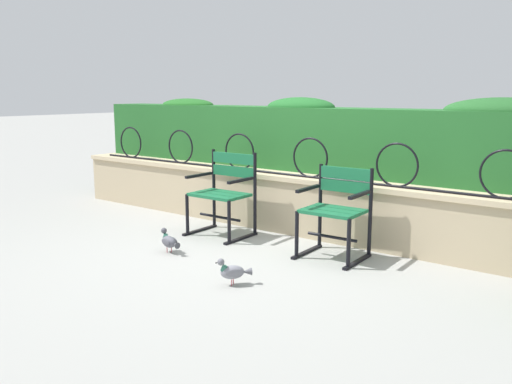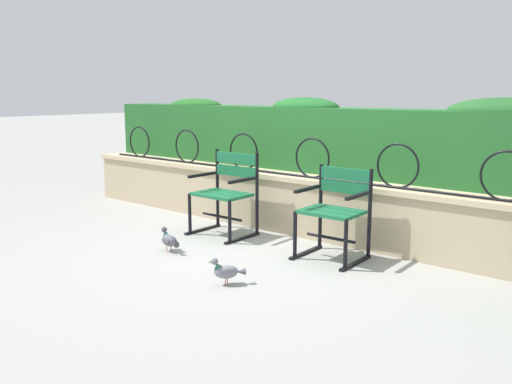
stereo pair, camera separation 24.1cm
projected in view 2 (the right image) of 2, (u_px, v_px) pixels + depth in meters
The scene contains 8 objects.
ground_plane at pixel (251, 249), 5.26m from camera, with size 60.00×60.00×0.00m, color #9E9E99.
stone_wall at pixel (300, 204), 5.81m from camera, with size 6.66×0.41×0.62m.
iron_arch_fence at pixel (279, 158), 5.81m from camera, with size 6.14×0.02×0.42m.
hedge_row at pixel (326, 137), 5.99m from camera, with size 6.53×0.51×0.83m.
park_chair_left at pixel (226, 191), 5.74m from camera, with size 0.62×0.53×0.88m.
park_chair_right at pixel (335, 209), 4.91m from camera, with size 0.58×0.54×0.83m.
pigeon_near_chairs at pixel (227, 271), 4.26m from camera, with size 0.22×0.24×0.22m.
pigeon_far_side at pixel (169, 240), 5.15m from camera, with size 0.29×0.14×0.22m.
Camera 2 is at (3.31, -3.84, 1.50)m, focal length 37.96 mm.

